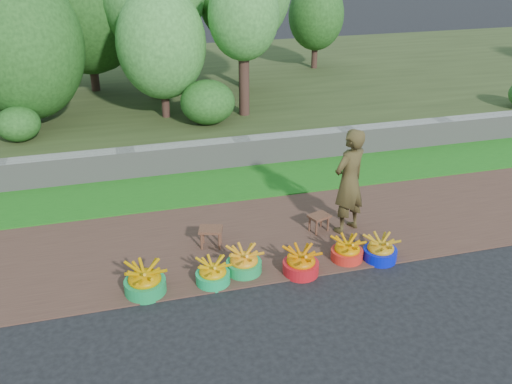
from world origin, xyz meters
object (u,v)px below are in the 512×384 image
object	(u,v)px
basin_f	(380,250)
basin_c	(244,262)
basin_a	(145,281)
basin_d	(301,263)
stool_right	(319,218)
vendor_woman	(349,181)
stool_left	(211,232)
basin_e	(347,251)
basin_b	(213,274)

from	to	relation	value
basin_f	basin_c	bearing A→B (deg)	174.24
basin_a	basin_c	world-z (taller)	basin_a
basin_c	basin_d	distance (m)	0.78
basin_a	stool_right	world-z (taller)	basin_a
stool_right	vendor_woman	bearing A→B (deg)	-11.10
basin_a	vendor_woman	size ratio (longest dim) A/B	0.33
basin_a	basin_f	bearing A→B (deg)	-1.37
basin_f	stool_left	distance (m)	2.46
basin_c	vendor_woman	size ratio (longest dim) A/B	0.30
basin_c	stool_left	distance (m)	0.84
stool_left	stool_right	xyz separation A→B (m)	(1.71, 0.01, -0.02)
basin_e	stool_right	bearing A→B (deg)	95.89
basin_d	basin_f	size ratio (longest dim) A/B	1.04
basin_c	vendor_woman	distance (m)	2.08
basin_d	stool_right	size ratio (longest dim) A/B	1.34
basin_c	stool_right	size ratio (longest dim) A/B	1.33
basin_b	stool_right	size ratio (longest dim) A/B	1.24
basin_e	basin_f	bearing A→B (deg)	-14.38
basin_f	stool_left	size ratio (longest dim) A/B	1.19
basin_b	stool_left	size ratio (longest dim) A/B	1.15
basin_b	stool_right	xyz separation A→B (m)	(1.87, 0.94, 0.08)
basin_e	basin_f	size ratio (longest dim) A/B	0.96
basin_b	stool_right	bearing A→B (deg)	26.68
basin_a	basin_e	distance (m)	2.85
basin_b	basin_d	distance (m)	1.21
basin_e	stool_right	distance (m)	0.88
basin_d	basin_c	bearing A→B (deg)	163.24
stool_left	vendor_woman	bearing A→B (deg)	-1.87
basin_b	stool_left	bearing A→B (deg)	80.06
vendor_woman	stool_left	bearing A→B (deg)	-27.73
basin_a	basin_e	size ratio (longest dim) A/B	1.18
basin_a	basin_c	size ratio (longest dim) A/B	1.10
basin_a	basin_f	size ratio (longest dim) A/B	1.13
basin_d	stool_left	distance (m)	1.46
basin_d	vendor_woman	size ratio (longest dim) A/B	0.30
stool_right	basin_c	bearing A→B (deg)	-150.46
basin_e	vendor_woman	world-z (taller)	vendor_woman
basin_f	stool_right	bearing A→B (deg)	118.96
basin_e	stool_left	size ratio (longest dim) A/B	1.14
basin_e	vendor_woman	xyz separation A→B (m)	(0.33, 0.79, 0.70)
stool_left	basin_c	bearing A→B (deg)	-69.00
basin_e	stool_left	xyz separation A→B (m)	(-1.80, 0.86, 0.11)
basin_f	basin_b	bearing A→B (deg)	178.70
basin_e	stool_right	world-z (taller)	basin_e
stool_right	basin_b	bearing A→B (deg)	-153.32
stool_left	basin_b	bearing A→B (deg)	-99.94
basin_c	basin_f	xyz separation A→B (m)	(1.96, -0.20, -0.00)
basin_d	vendor_woman	distance (m)	1.58
basin_d	basin_e	size ratio (longest dim) A/B	1.08
basin_c	stool_left	world-z (taller)	basin_c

